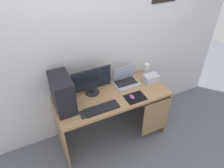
{
  "coord_description": "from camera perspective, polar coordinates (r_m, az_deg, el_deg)",
  "views": [
    {
      "loc": [
        -0.89,
        -1.86,
        2.52
      ],
      "look_at": [
        0.0,
        0.0,
        0.95
      ],
      "focal_mm": 33.44,
      "sensor_mm": 36.0,
      "label": 1
    }
  ],
  "objects": [
    {
      "name": "mouse_left",
      "position": [
        2.66,
        5.45,
        -3.52
      ],
      "size": [
        0.06,
        0.1,
        0.03
      ],
      "primitive_type": "ellipsoid",
      "color": "#8C4C99",
      "rests_on": "mousepad"
    },
    {
      "name": "keyboard",
      "position": [
        2.51,
        -2.78,
        -6.68
      ],
      "size": [
        0.42,
        0.14,
        0.02
      ],
      "primitive_type": "cube",
      "color": "black",
      "rests_on": "desk"
    },
    {
      "name": "monitor",
      "position": [
        2.63,
        -5.53,
        0.77
      ],
      "size": [
        0.51,
        0.19,
        0.37
      ],
      "color": "#232326",
      "rests_on": "desk"
    },
    {
      "name": "ground_plane",
      "position": [
        3.25,
        0.0,
        -13.41
      ],
      "size": [
        8.0,
        8.0,
        0.0
      ],
      "primitive_type": "plane",
      "color": "slate"
    },
    {
      "name": "mousepad",
      "position": [
        2.68,
        6.37,
        -3.68
      ],
      "size": [
        0.26,
        0.2,
        0.0
      ],
      "primitive_type": "cube",
      "color": "black",
      "rests_on": "desk"
    },
    {
      "name": "cell_phone",
      "position": [
        2.46,
        -7.91,
        -8.3
      ],
      "size": [
        0.07,
        0.13,
        0.01
      ],
      "primitive_type": "cube",
      "color": "#232326",
      "rests_on": "desk"
    },
    {
      "name": "projector",
      "position": [
        2.96,
        10.62,
        1.54
      ],
      "size": [
        0.2,
        0.14,
        0.11
      ],
      "primitive_type": "cube",
      "color": "#B7BCC6",
      "rests_on": "desk"
    },
    {
      "name": "laptop",
      "position": [
        2.9,
        3.69,
        1.24
      ],
      "size": [
        0.34,
        0.25,
        0.24
      ],
      "color": "#9EA3A8",
      "rests_on": "desk"
    },
    {
      "name": "desk",
      "position": [
        2.81,
        0.46,
        -5.48
      ],
      "size": [
        1.48,
        0.62,
        0.77
      ],
      "color": "#A37A51",
      "rests_on": "ground_plane"
    },
    {
      "name": "pc_tower",
      "position": [
        2.47,
        -13.42,
        -2.42
      ],
      "size": [
        0.22,
        0.41,
        0.43
      ],
      "primitive_type": "cube",
      "color": "black",
      "rests_on": "desk"
    },
    {
      "name": "wall_back",
      "position": [
        2.68,
        -3.22,
        10.18
      ],
      "size": [
        4.0,
        0.05,
        2.6
      ],
      "color": "silver",
      "rests_on": "ground_plane"
    },
    {
      "name": "speaker",
      "position": [
        3.05,
        9.36,
        3.88
      ],
      "size": [
        0.08,
        0.08,
        0.19
      ],
      "primitive_type": "cylinder",
      "color": "silver",
      "rests_on": "desk"
    }
  ]
}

